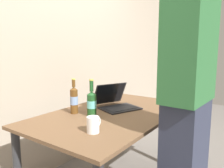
{
  "coord_description": "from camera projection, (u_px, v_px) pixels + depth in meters",
  "views": [
    {
      "loc": [
        -1.54,
        -1.08,
        1.28
      ],
      "look_at": [
        -0.01,
        0.0,
        0.98
      ],
      "focal_mm": 36.21,
      "sensor_mm": 36.0,
      "label": 1
    }
  ],
  "objects": [
    {
      "name": "coffee_mug",
      "position": [
        93.0,
        124.0,
        1.47
      ],
      "size": [
        0.12,
        0.08,
        0.11
      ],
      "color": "white",
      "rests_on": "desk"
    },
    {
      "name": "desk",
      "position": [
        113.0,
        123.0,
        1.96
      ],
      "size": [
        1.48,
        0.89,
        0.73
      ],
      "color": "brown",
      "rests_on": "ground"
    },
    {
      "name": "beer_bottle_amber",
      "position": [
        74.0,
        99.0,
        1.91
      ],
      "size": [
        0.07,
        0.07,
        0.3
      ],
      "color": "brown",
      "rests_on": "desk"
    },
    {
      "name": "back_wall",
      "position": [
        51.0,
        47.0,
        2.3
      ],
      "size": [
        6.0,
        0.1,
        2.6
      ],
      "primitive_type": "cube",
      "color": "tan",
      "rests_on": "ground"
    },
    {
      "name": "beer_bottle_green",
      "position": [
        92.0,
        103.0,
        1.83
      ],
      "size": [
        0.08,
        0.08,
        0.3
      ],
      "color": "#1E5123",
      "rests_on": "desk"
    },
    {
      "name": "person_figure",
      "position": [
        187.0,
        104.0,
        1.43
      ],
      "size": [
        0.42,
        0.29,
        1.84
      ],
      "color": "#2D3347",
      "rests_on": "ground"
    },
    {
      "name": "laptop",
      "position": [
        116.0,
        102.0,
        2.1
      ],
      "size": [
        0.44,
        0.46,
        0.22
      ],
      "color": "black",
      "rests_on": "desk"
    }
  ]
}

